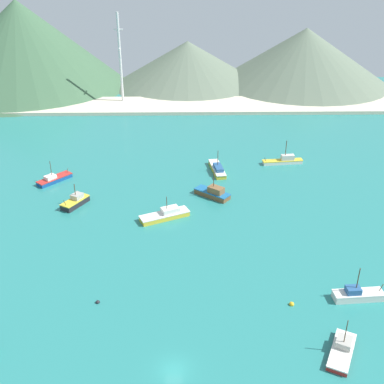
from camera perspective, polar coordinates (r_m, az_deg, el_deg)
ground at (r=92.48m, az=-1.89°, el=-7.00°), size 260.00×280.00×0.50m
fishing_boat_0 at (r=101.98m, az=-3.23°, el=-2.78°), size 11.27×7.37×5.18m
fishing_boat_1 at (r=110.15m, az=-14.03°, el=-1.13°), size 6.00×7.55×5.31m
fishing_boat_2 at (r=123.08m, az=-16.50°, el=1.54°), size 8.09×8.69×5.79m
fishing_boat_3 at (r=123.63m, az=3.12°, el=2.85°), size 4.23×11.24×6.02m
fishing_boat_4 at (r=74.30m, az=17.85°, el=-17.85°), size 6.27×8.55×5.98m
fishing_boat_6 at (r=130.72m, az=11.13°, el=3.78°), size 11.25×3.29×6.67m
fishing_boat_7 at (r=84.38m, az=19.53°, el=-11.72°), size 8.59×3.04×6.29m
fishing_boat_8 at (r=110.62m, az=2.59°, el=-0.10°), size 8.73×7.81×6.59m
buoy_0 at (r=80.73m, az=12.06°, el=-13.24°), size 0.83×0.83×0.83m
buoy_1 at (r=80.97m, az=-11.43°, el=-13.04°), size 0.70×0.70×0.70m
beach_strip at (r=178.03m, az=-1.46°, el=10.51°), size 247.00×20.32×1.20m
hill_west at (r=215.23m, az=-20.07°, el=16.54°), size 85.32×85.32×35.25m
hill_central at (r=208.64m, az=-0.55°, el=15.45°), size 64.66×64.66×18.42m
hill_east at (r=212.54m, az=13.54°, el=15.71°), size 76.10×76.10×23.89m
radio_tower at (r=180.31m, az=-8.76°, el=15.77°), size 3.31×2.65×33.15m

